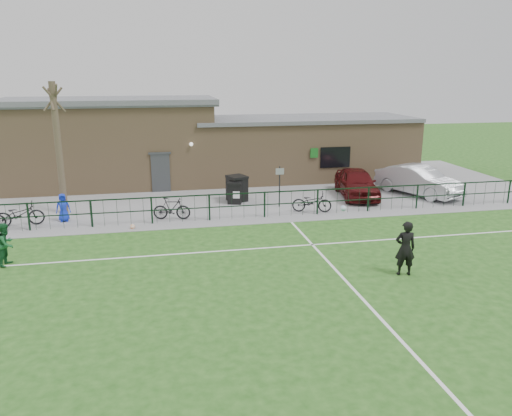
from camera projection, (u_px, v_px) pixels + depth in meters
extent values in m
plane|color=#214F17|center=(289.00, 293.00, 14.90)|extent=(90.00, 90.00, 0.00)
cube|color=gray|center=(226.00, 191.00, 27.67)|extent=(34.00, 13.00, 0.02)
cube|color=white|center=(244.00, 220.00, 22.28)|extent=(28.00, 0.10, 0.01)
cube|color=white|center=(261.00, 248.00, 18.69)|extent=(28.00, 0.10, 0.01)
cube|color=white|center=(352.00, 287.00, 15.28)|extent=(0.10, 16.00, 0.01)
cube|color=black|center=(243.00, 206.00, 22.31)|extent=(28.00, 0.10, 1.20)
cylinder|color=#483B2C|center=(59.00, 149.00, 22.52)|extent=(0.30, 0.30, 6.00)
cube|color=black|center=(235.00, 193.00, 24.95)|extent=(0.86, 0.92, 1.01)
cube|color=black|center=(237.00, 189.00, 25.33)|extent=(1.08, 1.14, 1.22)
cylinder|color=black|center=(279.00, 187.00, 24.11)|extent=(0.07, 0.07, 2.00)
imported|color=#4A0D0E|center=(356.00, 183.00, 26.12)|extent=(2.44, 4.59, 1.49)
imported|color=#B2B4BA|center=(418.00, 180.00, 26.55)|extent=(3.48, 4.99, 1.56)
imported|color=black|center=(19.00, 214.00, 21.19)|extent=(2.06, 1.00, 1.04)
imported|color=black|center=(172.00, 209.00, 22.17)|extent=(1.72, 0.78, 1.00)
imported|color=black|center=(312.00, 202.00, 23.35)|extent=(1.95, 1.13, 0.97)
imported|color=#152EC8|center=(63.00, 208.00, 21.83)|extent=(0.66, 0.48, 1.25)
imported|color=black|center=(405.00, 248.00, 16.03)|extent=(0.72, 0.54, 1.82)
sphere|color=white|center=(343.00, 208.00, 18.39)|extent=(0.22, 0.22, 0.22)
imported|color=#18552A|center=(6.00, 244.00, 16.93)|extent=(0.70, 0.83, 1.48)
sphere|color=white|center=(133.00, 227.00, 20.93)|extent=(0.21, 0.21, 0.21)
cube|color=#9E7F58|center=(218.00, 151.00, 30.04)|extent=(24.00, 5.00, 3.50)
cube|color=#9E7F58|center=(108.00, 114.00, 28.24)|extent=(11.52, 5.00, 1.20)
cube|color=#515358|center=(107.00, 101.00, 28.05)|extent=(12.02, 5.40, 0.28)
cube|color=#515358|center=(303.00, 119.00, 30.56)|extent=(13.44, 5.30, 0.22)
cube|color=#383A3D|center=(161.00, 173.00, 27.17)|extent=(1.00, 0.08, 2.10)
cube|color=black|center=(335.00, 157.00, 28.93)|extent=(1.80, 0.08, 1.20)
cube|color=#19661E|center=(314.00, 153.00, 28.55)|extent=(0.45, 0.04, 0.55)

